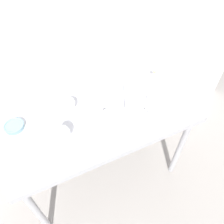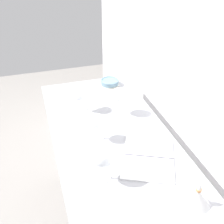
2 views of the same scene
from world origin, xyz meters
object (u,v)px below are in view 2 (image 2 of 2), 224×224
(wine_glass_near_left, at_px, (81,94))
(tasting_bowl, at_px, (110,82))
(wine_glass_far_left, at_px, (120,96))
(decanter_funnel, at_px, (197,197))
(wine_glass_near_center, at_px, (97,122))
(tasting_sheet_upper, at_px, (101,100))
(wine_glass_near_right, at_px, (103,157))
(open_notebook, at_px, (148,157))

(wine_glass_near_left, xyz_separation_m, tasting_bowl, (-0.28, 0.27, -0.09))
(wine_glass_far_left, relative_size, decanter_funnel, 1.48)
(wine_glass_near_center, height_order, decanter_funnel, wine_glass_near_center)
(wine_glass_far_left, distance_m, tasting_sheet_upper, 0.23)
(wine_glass_near_right, relative_size, tasting_sheet_upper, 0.72)
(wine_glass_near_right, height_order, tasting_bowl, wine_glass_near_right)
(wine_glass_far_left, bearing_deg, tasting_sheet_upper, -158.58)
(tasting_bowl, xyz_separation_m, decanter_funnel, (1.15, 0.03, 0.02))
(wine_glass_far_left, distance_m, decanter_funnel, 0.77)
(wine_glass_near_left, relative_size, open_notebook, 0.40)
(wine_glass_near_left, xyz_separation_m, wine_glass_near_right, (0.61, -0.03, 0.01))
(wine_glass_near_left, distance_m, wine_glass_far_left, 0.24)
(wine_glass_far_left, bearing_deg, open_notebook, 0.92)
(wine_glass_near_center, xyz_separation_m, decanter_funnel, (0.55, 0.28, -0.07))
(open_notebook, bearing_deg, tasting_sheet_upper, -147.62)
(tasting_sheet_upper, xyz_separation_m, decanter_funnel, (0.94, 0.16, 0.04))
(wine_glass_near_center, bearing_deg, wine_glass_near_right, -9.72)
(wine_glass_near_left, distance_m, tasting_sheet_upper, 0.20)
(wine_glass_far_left, bearing_deg, tasting_bowl, 172.19)
(tasting_sheet_upper, bearing_deg, tasting_bowl, 132.53)
(tasting_sheet_upper, bearing_deg, wine_glass_near_right, -30.63)
(open_notebook, height_order, tasting_sheet_upper, open_notebook)
(wine_glass_near_right, bearing_deg, wine_glass_near_center, 170.28)
(wine_glass_near_right, xyz_separation_m, open_notebook, (-0.07, 0.26, -0.12))
(wine_glass_far_left, relative_size, wine_glass_near_right, 0.98)
(wine_glass_near_center, distance_m, tasting_bowl, 0.65)
(wine_glass_near_left, bearing_deg, wine_glass_far_left, 63.26)
(open_notebook, bearing_deg, decanter_funnel, 39.04)
(wine_glass_near_center, distance_m, open_notebook, 0.33)
(wine_glass_near_center, xyz_separation_m, tasting_bowl, (-0.60, 0.25, -0.09))
(wine_glass_near_left, height_order, wine_glass_near_right, wine_glass_near_right)
(tasting_bowl, height_order, decanter_funnel, decanter_funnel)
(wine_glass_near_left, bearing_deg, tasting_bowl, 135.78)
(wine_glass_near_center, distance_m, wine_glass_near_left, 0.32)
(tasting_bowl, bearing_deg, wine_glass_far_left, -7.81)
(wine_glass_near_left, xyz_separation_m, open_notebook, (0.55, 0.22, -0.11))
(open_notebook, height_order, tasting_bowl, tasting_bowl)
(open_notebook, distance_m, tasting_sheet_upper, 0.63)
(wine_glass_far_left, height_order, tasting_bowl, wine_glass_far_left)
(wine_glass_near_center, xyz_separation_m, wine_glass_near_right, (0.29, -0.05, 0.02))
(open_notebook, distance_m, decanter_funnel, 0.33)
(wine_glass_near_left, relative_size, tasting_sheet_upper, 0.67)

